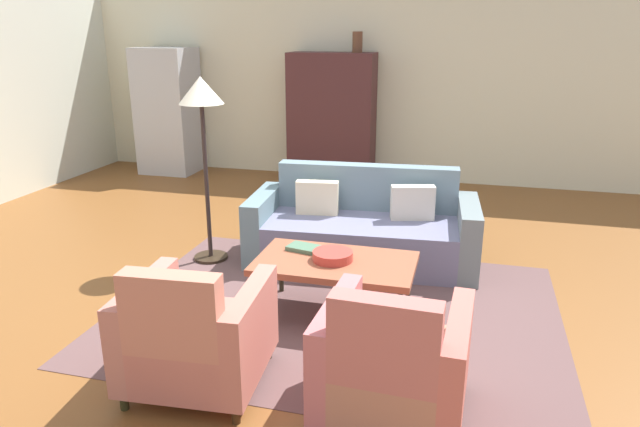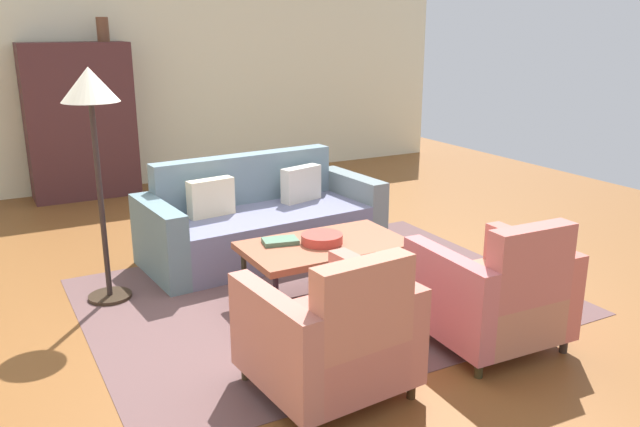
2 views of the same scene
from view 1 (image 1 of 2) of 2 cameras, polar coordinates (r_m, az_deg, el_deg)
ground_plane at (r=4.72m, az=-2.07°, el=-8.98°), size 10.81×10.81×0.00m
wall_back at (r=8.47m, az=6.53°, el=12.80°), size 9.01×0.12×2.80m
area_rug at (r=4.63m, az=1.62°, el=-9.50°), size 3.40×2.60×0.01m
couch at (r=5.54m, az=4.28°, el=-1.61°), size 2.16×1.05×0.86m
coffee_table at (r=4.41m, az=1.51°, el=-5.08°), size 1.20×0.70×0.45m
armchair_left at (r=3.64m, az=-12.27°, el=-11.94°), size 0.86×0.86×0.88m
armchair_right at (r=3.33m, az=7.05°, el=-14.75°), size 0.83×0.83×0.88m
fruit_bowl at (r=4.39m, az=1.26°, el=-4.18°), size 0.31×0.31×0.07m
book_stack at (r=4.59m, az=-1.57°, el=-3.40°), size 0.28×0.21×0.03m
cabinet at (r=8.33m, az=1.17°, el=9.36°), size 1.20×0.51×1.80m
vase_tall at (r=8.16m, az=3.70°, el=16.47°), size 0.14×0.14×0.27m
refrigerator at (r=9.15m, az=-14.68°, el=9.72°), size 0.80×0.73×1.85m
floor_lamp at (r=5.34m, az=-11.54°, el=10.13°), size 0.40×0.40×1.72m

